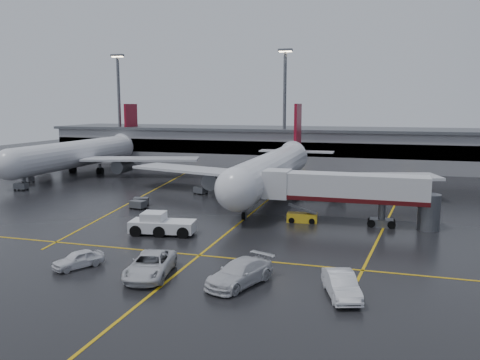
% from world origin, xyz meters
% --- Properties ---
extents(ground, '(220.00, 220.00, 0.00)m').
position_xyz_m(ground, '(0.00, 0.00, 0.00)').
color(ground, black).
rests_on(ground, ground).
extents(apron_line_centre, '(0.25, 90.00, 0.02)m').
position_xyz_m(apron_line_centre, '(0.00, 0.00, 0.01)').
color(apron_line_centre, gold).
rests_on(apron_line_centre, ground).
extents(apron_line_stop, '(60.00, 0.25, 0.02)m').
position_xyz_m(apron_line_stop, '(0.00, -22.00, 0.01)').
color(apron_line_stop, gold).
rests_on(apron_line_stop, ground).
extents(apron_line_left, '(9.99, 69.35, 0.02)m').
position_xyz_m(apron_line_left, '(-20.00, 10.00, 0.01)').
color(apron_line_left, gold).
rests_on(apron_line_left, ground).
extents(apron_line_right, '(7.57, 69.64, 0.02)m').
position_xyz_m(apron_line_right, '(18.00, 10.00, 0.01)').
color(apron_line_right, gold).
rests_on(apron_line_right, ground).
extents(terminal, '(122.00, 19.00, 8.60)m').
position_xyz_m(terminal, '(0.00, 47.93, 4.32)').
color(terminal, gray).
rests_on(terminal, ground).
extents(light_mast_left, '(3.00, 1.20, 25.45)m').
position_xyz_m(light_mast_left, '(-45.00, 42.00, 14.47)').
color(light_mast_left, '#595B60').
rests_on(light_mast_left, ground).
extents(light_mast_mid, '(3.00, 1.20, 25.45)m').
position_xyz_m(light_mast_mid, '(-5.00, 42.00, 14.47)').
color(light_mast_mid, '#595B60').
rests_on(light_mast_mid, ground).
extents(main_airliner, '(48.80, 45.60, 14.10)m').
position_xyz_m(main_airliner, '(0.00, 9.70, 4.21)').
color(main_airliner, silver).
rests_on(main_airliner, ground).
extents(second_airliner, '(48.80, 45.60, 14.10)m').
position_xyz_m(second_airliner, '(-42.00, 21.70, 4.21)').
color(second_airliner, silver).
rests_on(second_airliner, ground).
extents(jet_bridge, '(19.90, 3.40, 6.05)m').
position_xyz_m(jet_bridge, '(11.87, -6.00, 3.93)').
color(jet_bridge, silver).
rests_on(jet_bridge, ground).
extents(pushback_tractor, '(7.22, 3.85, 2.46)m').
position_xyz_m(pushback_tractor, '(-6.68, -16.11, 0.98)').
color(pushback_tractor, silver).
rests_on(pushback_tractor, ground).
extents(belt_loader, '(3.65, 1.92, 2.24)m').
position_xyz_m(belt_loader, '(6.97, -6.40, 0.55)').
color(belt_loader, gold).
rests_on(belt_loader, ground).
extents(service_van_a, '(4.25, 7.15, 1.86)m').
position_xyz_m(service_van_a, '(-1.78, -28.30, 0.93)').
color(service_van_a, silver).
rests_on(service_van_a, ground).
extents(service_van_b, '(4.82, 6.99, 1.88)m').
position_xyz_m(service_van_b, '(5.68, -28.05, 0.94)').
color(service_van_b, silver).
rests_on(service_van_b, ground).
extents(service_van_c, '(3.48, 5.78, 1.80)m').
position_xyz_m(service_van_c, '(13.40, -28.26, 0.90)').
color(service_van_c, silver).
rests_on(service_van_c, ground).
extents(service_van_d, '(3.66, 4.61, 1.47)m').
position_xyz_m(service_van_d, '(-8.66, -28.10, 0.74)').
color(service_van_d, white).
rests_on(service_van_d, ground).
extents(baggage_cart_a, '(2.19, 1.61, 1.12)m').
position_xyz_m(baggage_cart_a, '(-15.26, -5.22, 0.63)').
color(baggage_cart_a, '#595B60').
rests_on(baggage_cart_a, ground).
extents(baggage_cart_b, '(2.28, 1.81, 1.12)m').
position_xyz_m(baggage_cart_b, '(-15.89, -3.14, 0.63)').
color(baggage_cart_b, '#595B60').
rests_on(baggage_cart_b, ground).
extents(baggage_cart_c, '(2.35, 1.99, 1.12)m').
position_xyz_m(baggage_cart_c, '(-11.20, 7.45, 0.63)').
color(baggage_cart_c, '#595B60').
rests_on(baggage_cart_c, ground).
extents(baggage_cart_d, '(2.26, 1.76, 1.12)m').
position_xyz_m(baggage_cart_d, '(-45.07, 9.58, 0.63)').
color(baggage_cart_d, '#595B60').
rests_on(baggage_cart_d, ground).
extents(baggage_cart_e, '(2.14, 1.52, 1.12)m').
position_xyz_m(baggage_cart_e, '(-40.61, 2.61, 0.63)').
color(baggage_cart_e, '#595B60').
rests_on(baggage_cart_e, ground).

